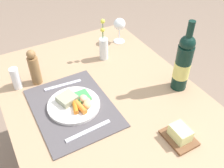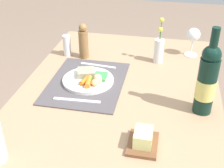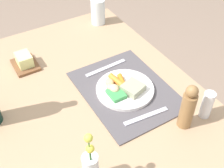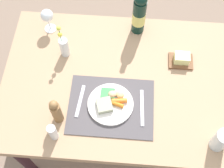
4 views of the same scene
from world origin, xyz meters
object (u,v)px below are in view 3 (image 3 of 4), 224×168
at_px(fork, 146,116).
at_px(pepper_mill, 188,107).
at_px(water_tumbler, 98,13).
at_px(dining_table, 91,116).
at_px(dinner_plate, 124,88).
at_px(knife, 106,68).
at_px(flower_vase, 91,167).
at_px(butter_dish, 25,62).
at_px(salt_shaker, 207,105).

height_order(fork, pepper_mill, pepper_mill).
bearing_deg(water_tumbler, dining_table, 147.83).
relative_size(dinner_plate, knife, 1.17).
distance_m(dining_table, flower_vase, 0.36).
bearing_deg(flower_vase, pepper_mill, -86.34).
bearing_deg(fork, pepper_mill, -128.25).
height_order(dinner_plate, knife, dinner_plate).
xyz_separation_m(dinner_plate, fork, (-0.15, 0.00, -0.01)).
distance_m(knife, pepper_mill, 0.42).
height_order(dining_table, fork, fork).
xyz_separation_m(water_tumbler, flower_vase, (-0.79, 0.46, 0.01)).
height_order(fork, knife, same).
height_order(dinner_plate, butter_dish, butter_dish).
distance_m(fork, knife, 0.31).
height_order(dinner_plate, fork, dinner_plate).
bearing_deg(fork, butter_dish, 33.93).
bearing_deg(flower_vase, dining_table, -26.40).
height_order(pepper_mill, butter_dish, pepper_mill).
relative_size(pepper_mill, butter_dish, 1.41).
relative_size(knife, salt_shaker, 1.77).
relative_size(fork, pepper_mill, 0.97).
relative_size(dinner_plate, water_tumbler, 1.74).
xyz_separation_m(fork, salt_shaker, (-0.10, -0.19, 0.05)).
xyz_separation_m(salt_shaker, pepper_mill, (0.01, 0.09, 0.03)).
xyz_separation_m(dinner_plate, butter_dish, (0.36, 0.28, 0.00)).
height_order(knife, pepper_mill, pepper_mill).
distance_m(salt_shaker, pepper_mill, 0.10).
bearing_deg(knife, fork, 174.85).
distance_m(knife, water_tumbler, 0.39).
bearing_deg(fork, salt_shaker, -112.07).
height_order(fork, butter_dish, butter_dish).
xyz_separation_m(knife, pepper_mill, (-0.41, -0.08, 0.08)).
bearing_deg(butter_dish, knife, -124.53).
bearing_deg(pepper_mill, dining_table, 41.08).
bearing_deg(dinner_plate, butter_dish, 38.19).
bearing_deg(butter_dish, dining_table, -157.19).
bearing_deg(salt_shaker, butter_dish, 37.46).
distance_m(dining_table, water_tumbler, 0.60).
height_order(dinner_plate, water_tumbler, water_tumbler).
bearing_deg(pepper_mill, fork, 46.37).
height_order(salt_shaker, flower_vase, flower_vase).
bearing_deg(pepper_mill, water_tumbler, -5.54).
relative_size(dining_table, water_tumbler, 9.22).
distance_m(water_tumbler, butter_dish, 0.48).
xyz_separation_m(pepper_mill, flower_vase, (-0.02, 0.38, -0.02)).
bearing_deg(flower_vase, fork, -67.55).
relative_size(fork, flower_vase, 0.77).
distance_m(knife, salt_shaker, 0.45).
xyz_separation_m(fork, water_tumbler, (0.67, -0.17, 0.05)).
relative_size(butter_dish, flower_vase, 0.56).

